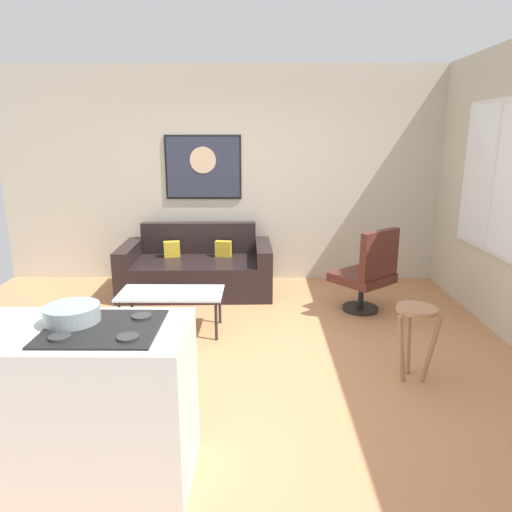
# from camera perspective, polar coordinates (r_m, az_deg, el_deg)

# --- Properties ---
(ground) EXTENTS (6.40, 6.40, 0.04)m
(ground) POSITION_cam_1_polar(r_m,az_deg,el_deg) (4.28, -2.84, -12.44)
(ground) COLOR #BB7D51
(back_wall) EXTENTS (6.40, 0.05, 2.80)m
(back_wall) POSITION_cam_1_polar(r_m,az_deg,el_deg) (6.26, -1.74, 9.73)
(back_wall) COLOR beige
(back_wall) RESTS_ON ground
(couch) EXTENTS (1.88, 1.01, 0.82)m
(couch) POSITION_cam_1_polar(r_m,az_deg,el_deg) (5.91, -7.21, -1.71)
(couch) COLOR black
(couch) RESTS_ON ground
(coffee_table) EXTENTS (1.03, 0.50, 0.41)m
(coffee_table) POSITION_cam_1_polar(r_m,az_deg,el_deg) (4.72, -10.33, -4.78)
(coffee_table) COLOR silver
(coffee_table) RESTS_ON ground
(armchair) EXTENTS (0.79, 0.78, 0.95)m
(armchair) POSITION_cam_1_polar(r_m,az_deg,el_deg) (5.26, 13.57, -1.98)
(armchair) COLOR black
(armchair) RESTS_ON ground
(bar_stool) EXTENTS (0.36, 0.36, 0.62)m
(bar_stool) POSITION_cam_1_polar(r_m,az_deg,el_deg) (3.92, 18.97, -7.83)
(bar_stool) COLOR #A0704F
(bar_stool) RESTS_ON ground
(kitchen_counter) EXTENTS (1.39, 0.64, 0.95)m
(kitchen_counter) POSITION_cam_1_polar(r_m,az_deg,el_deg) (2.90, -22.32, -16.63)
(kitchen_counter) COLOR silver
(kitchen_counter) RESTS_ON ground
(mixing_bowl) EXTENTS (0.30, 0.30, 0.10)m
(mixing_bowl) POSITION_cam_1_polar(r_m,az_deg,el_deg) (2.73, -21.59, -6.72)
(mixing_bowl) COLOR gray
(mixing_bowl) RESTS_ON kitchen_counter
(wall_painting) EXTENTS (1.00, 0.03, 0.83)m
(wall_painting) POSITION_cam_1_polar(r_m,az_deg,el_deg) (6.25, -6.48, 10.75)
(wall_painting) COLOR black
(window) EXTENTS (0.03, 1.46, 1.53)m
(window) POSITION_cam_1_polar(r_m,az_deg,el_deg) (5.28, 27.22, 8.54)
(window) COLOR silver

